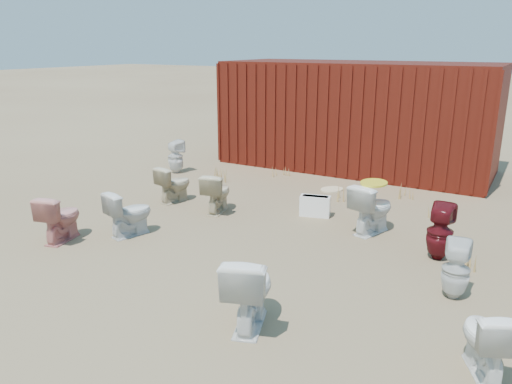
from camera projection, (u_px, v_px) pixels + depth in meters
The scene contains 22 objects.
ground at pixel (236, 237), 7.48m from camera, with size 100.00×100.00×0.00m, color brown.
shipping_container at pixel (356, 116), 11.45m from camera, with size 6.00×2.40×2.40m, color #4E170D.
toilet_front_a at pixel (129, 213), 7.47m from camera, with size 0.39×0.68×0.70m, color silver.
toilet_front_pink at pixel (60, 217), 7.26m from camera, with size 0.40×0.69×0.71m, color #D6827C.
toilet_front_c at pixel (249, 289), 5.03m from camera, with size 0.45×0.79×0.81m, color white.
toilet_front_maroon at pixel (440, 232), 6.62m from camera, with size 0.34×0.35×0.77m, color #550E14.
toilet_front_e at pixel (486, 339), 4.30m from camera, with size 0.37×0.65×0.67m, color white.
toilet_back_a at pixel (175, 157), 11.12m from camera, with size 0.33×0.34×0.74m, color white.
toilet_back_beige_left at pixel (174, 184), 9.08m from camera, with size 0.37×0.65×0.67m, color beige.
toilet_back_beige_right at pixel (217, 193), 8.51m from camera, with size 0.39×0.68×0.69m, color beige.
toilet_back_yellowlid at pixel (372, 208), 7.56m from camera, with size 0.43×0.76×0.78m, color white.
toilet_back_e at pixel (456, 270), 5.60m from camera, with size 0.31×0.32×0.69m, color silver.
yellow_lid at pixel (374, 183), 7.44m from camera, with size 0.39×0.49×0.03m, color gold.
loose_tank at pixel (315, 206), 8.35m from camera, with size 0.50×0.20×0.35m, color white.
loose_lid_near at pixel (332, 189), 9.89m from camera, with size 0.38×0.49×0.02m, color beige.
loose_lid_far at pixel (176, 189), 9.88m from camera, with size 0.36×0.47×0.02m, color beige.
weed_clump_a at pixel (222, 174), 10.47m from camera, with size 0.36×0.36×0.30m, color #A78343.
weed_clump_b at pixel (345, 193), 9.20m from camera, with size 0.32×0.32×0.27m, color #A78343.
weed_clump_c at pixel (441, 209), 8.24m from camera, with size 0.36×0.36×0.31m, color #A78343.
weed_clump_d at pixel (281, 171), 10.86m from camera, with size 0.30×0.30×0.23m, color #A78343.
weed_clump_e at pixel (410, 192), 9.30m from camera, with size 0.34×0.34×0.27m, color #A78343.
weed_clump_f at pixel (467, 260), 6.40m from camera, with size 0.28×0.28×0.24m, color #A78343.
Camera 1 is at (3.77, -5.88, 2.78)m, focal length 35.00 mm.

